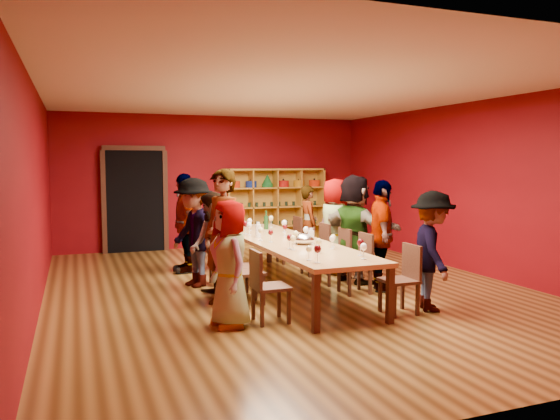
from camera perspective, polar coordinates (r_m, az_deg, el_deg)
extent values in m
cube|color=#4F3315|center=(8.53, 0.68, -8.23)|extent=(7.10, 9.10, 0.02)
cube|color=#5F040A|center=(12.62, -6.83, 2.95)|extent=(7.10, 0.02, 3.00)
cube|color=#5F040A|center=(4.45, 22.45, -1.09)|extent=(7.10, 0.02, 3.00)
cube|color=#5F040A|center=(7.76, -24.23, 1.29)|extent=(0.02, 9.10, 3.00)
cube|color=#5F040A|center=(10.14, 19.51, 2.21)|extent=(0.02, 9.10, 3.00)
cube|color=silver|center=(8.37, 0.70, 12.33)|extent=(7.10, 9.10, 0.02)
cube|color=#B8854C|center=(8.39, 0.68, -3.38)|extent=(1.10, 4.50, 0.06)
cube|color=#321910|center=(6.32, 3.78, -9.66)|extent=(0.08, 0.08, 0.69)
cube|color=#321910|center=(10.34, -6.27, -3.91)|extent=(0.08, 0.08, 0.69)
cube|color=#321910|center=(6.77, 11.43, -8.74)|extent=(0.08, 0.08, 0.69)
cube|color=#321910|center=(10.63, -1.14, -3.65)|extent=(0.08, 0.08, 0.69)
cube|color=black|center=(12.26, -14.92, 0.89)|extent=(1.20, 0.14, 2.20)
cube|color=#321910|center=(12.17, -15.01, 6.28)|extent=(1.32, 0.06, 0.10)
cube|color=#321910|center=(12.14, -17.94, 0.78)|extent=(0.10, 0.06, 2.20)
cube|color=#321910|center=(12.27, -11.87, 0.96)|extent=(0.10, 0.06, 2.20)
cube|color=#BC872A|center=(12.49, -5.56, 0.19)|extent=(0.04, 0.40, 1.80)
cube|color=#BC872A|center=(13.30, 4.30, 0.49)|extent=(0.04, 0.40, 1.80)
cube|color=#BC872A|center=(12.80, -0.48, 4.27)|extent=(2.40, 0.40, 0.04)
cube|color=#BC872A|center=(12.94, -0.48, -3.54)|extent=(2.40, 0.40, 0.04)
cube|color=#BC872A|center=(13.02, -0.77, 0.41)|extent=(2.40, 0.02, 1.80)
cube|color=#BC872A|center=(12.89, -0.48, -1.65)|extent=(2.36, 0.38, 0.03)
cube|color=#BC872A|center=(12.84, -0.48, 0.34)|extent=(2.36, 0.38, 0.03)
cube|color=#BC872A|center=(12.82, -0.48, 2.35)|extent=(2.36, 0.38, 0.03)
cube|color=#BC872A|center=(12.65, -3.03, 0.27)|extent=(0.03, 0.38, 1.76)
cube|color=#BC872A|center=(12.84, -0.48, 0.34)|extent=(0.03, 0.38, 1.76)
cube|color=#BC872A|center=(13.06, 1.99, 0.42)|extent=(0.03, 0.38, 1.76)
cylinder|color=red|center=(12.50, -4.79, 2.68)|extent=(0.26, 0.26, 0.15)
sphere|color=black|center=(12.50, -4.79, 3.11)|extent=(0.05, 0.05, 0.05)
cylinder|color=navy|center=(12.62, -3.04, 2.71)|extent=(0.26, 0.26, 0.15)
sphere|color=black|center=(12.61, -3.04, 3.14)|extent=(0.05, 0.05, 0.05)
cylinder|color=#1B6F32|center=(12.74, -1.32, 2.58)|extent=(0.26, 0.26, 0.08)
cone|color=#1B6F32|center=(12.74, -1.33, 3.26)|extent=(0.24, 0.24, 0.22)
cylinder|color=#B21814|center=(12.88, 0.36, 2.76)|extent=(0.26, 0.26, 0.15)
sphere|color=black|center=(12.88, 0.36, 3.19)|extent=(0.05, 0.05, 0.05)
cylinder|color=#C18816|center=(13.03, 2.00, 2.79)|extent=(0.26, 0.26, 0.15)
sphere|color=black|center=(13.03, 2.00, 3.20)|extent=(0.05, 0.05, 0.05)
cylinder|color=red|center=(13.19, 3.60, 2.81)|extent=(0.26, 0.26, 0.15)
sphere|color=black|center=(13.19, 3.61, 3.22)|extent=(0.05, 0.05, 0.05)
cylinder|color=black|center=(12.57, -4.85, -1.54)|extent=(0.07, 0.07, 0.10)
cylinder|color=black|center=(12.62, -4.04, -1.51)|extent=(0.07, 0.07, 0.10)
cylinder|color=black|center=(12.67, -3.24, -1.48)|extent=(0.07, 0.07, 0.10)
cylinder|color=black|center=(12.73, -2.44, -1.44)|extent=(0.07, 0.07, 0.10)
cylinder|color=black|center=(12.79, -1.65, -1.41)|extent=(0.07, 0.07, 0.10)
cylinder|color=black|center=(12.85, -0.87, -1.38)|extent=(0.07, 0.07, 0.10)
cylinder|color=black|center=(12.91, -0.10, -1.35)|extent=(0.07, 0.07, 0.10)
cylinder|color=black|center=(12.98, 0.66, -1.32)|extent=(0.07, 0.07, 0.10)
cylinder|color=black|center=(13.05, 1.42, -1.28)|extent=(0.07, 0.07, 0.10)
cylinder|color=black|center=(13.12, 2.17, -1.25)|extent=(0.07, 0.07, 0.10)
cylinder|color=black|center=(13.19, 2.91, -1.22)|extent=(0.07, 0.07, 0.10)
cylinder|color=black|center=(13.26, 3.64, -1.19)|extent=(0.07, 0.07, 0.10)
cylinder|color=black|center=(12.52, -4.86, 0.50)|extent=(0.07, 0.07, 0.10)
cylinder|color=black|center=(12.57, -4.05, 0.53)|extent=(0.07, 0.07, 0.10)
cylinder|color=black|center=(12.63, -3.25, 0.55)|extent=(0.07, 0.07, 0.10)
cylinder|color=black|center=(12.69, -2.45, 0.58)|extent=(0.07, 0.07, 0.10)
cylinder|color=black|center=(12.74, -1.66, 0.60)|extent=(0.07, 0.07, 0.10)
cylinder|color=black|center=(12.81, -0.88, 0.62)|extent=(0.07, 0.07, 0.10)
cylinder|color=black|center=(12.87, -0.10, 0.64)|extent=(0.07, 0.07, 0.10)
cylinder|color=black|center=(12.94, 0.66, 0.67)|extent=(0.07, 0.07, 0.10)
cylinder|color=black|center=(13.00, 1.42, 0.69)|extent=(0.07, 0.07, 0.10)
cylinder|color=black|center=(13.08, 2.17, 0.71)|extent=(0.07, 0.07, 0.10)
cylinder|color=black|center=(13.15, 2.92, 0.73)|extent=(0.07, 0.07, 0.10)
cylinder|color=black|center=(13.22, 3.65, 0.75)|extent=(0.07, 0.07, 0.10)
cube|color=#321910|center=(6.70, -0.98, -8.06)|extent=(0.42, 0.42, 0.04)
cube|color=#321910|center=(6.58, -2.54, -6.15)|extent=(0.04, 0.40, 0.44)
cube|color=#321910|center=(6.54, -1.89, -10.41)|extent=(0.04, 0.04, 0.41)
cube|color=#321910|center=(6.65, 0.93, -10.14)|extent=(0.04, 0.04, 0.41)
cube|color=#321910|center=(6.85, -2.82, -9.69)|extent=(0.04, 0.04, 0.41)
cube|color=#321910|center=(6.96, -0.12, -9.45)|extent=(0.04, 0.04, 0.41)
imported|color=#5977B8|center=(6.48, -5.24, -5.60)|extent=(0.47, 0.77, 1.51)
cube|color=#321910|center=(7.56, -3.38, -6.55)|extent=(0.42, 0.42, 0.04)
cube|color=#321910|center=(7.46, -4.79, -4.84)|extent=(0.04, 0.40, 0.44)
cube|color=#321910|center=(7.40, -4.25, -8.59)|extent=(0.04, 0.04, 0.41)
cube|color=#321910|center=(7.50, -1.73, -8.39)|extent=(0.04, 0.04, 0.41)
cube|color=#321910|center=(7.72, -4.97, -8.03)|extent=(0.04, 0.04, 0.41)
cube|color=#321910|center=(7.82, -2.55, -7.85)|extent=(0.04, 0.04, 0.41)
imported|color=silver|center=(7.38, -6.04, -2.92)|extent=(0.72, 0.82, 1.86)
cube|color=#321910|center=(7.96, -4.30, -5.97)|extent=(0.42, 0.42, 0.04)
cube|color=#321910|center=(7.87, -5.65, -4.33)|extent=(0.04, 0.40, 0.44)
cube|color=#321910|center=(7.80, -5.15, -7.89)|extent=(0.04, 0.04, 0.41)
cube|color=#321910|center=(7.90, -2.75, -7.72)|extent=(0.04, 0.04, 0.41)
cube|color=#321910|center=(8.12, -5.80, -7.38)|extent=(0.04, 0.04, 0.41)
cube|color=#321910|center=(8.21, -3.49, -7.22)|extent=(0.04, 0.04, 0.41)
imported|color=#5B81BB|center=(7.80, -7.13, -3.72)|extent=(0.44, 0.76, 1.53)
cube|color=#321910|center=(8.80, -5.94, -4.93)|extent=(0.42, 0.42, 0.04)
cube|color=#321910|center=(8.71, -7.16, -3.44)|extent=(0.04, 0.40, 0.44)
cube|color=#321910|center=(8.63, -6.73, -6.64)|extent=(0.04, 0.04, 0.41)
cube|color=#321910|center=(8.72, -4.55, -6.51)|extent=(0.04, 0.04, 0.41)
cube|color=#321910|center=(8.96, -7.26, -6.22)|extent=(0.04, 0.04, 0.41)
cube|color=#321910|center=(9.04, -5.16, -6.10)|extent=(0.04, 0.04, 0.41)
imported|color=white|center=(8.63, -8.97, -2.33)|extent=(0.78, 1.19, 1.70)
cube|color=#321910|center=(9.91, -7.66, -3.83)|extent=(0.42, 0.42, 0.04)
cube|color=#321910|center=(9.83, -8.76, -2.50)|extent=(0.04, 0.40, 0.44)
cube|color=#321910|center=(9.74, -8.40, -5.33)|extent=(0.04, 0.04, 0.41)
cube|color=#321910|center=(9.82, -6.45, -5.22)|extent=(0.04, 0.04, 0.41)
cube|color=#321910|center=(10.07, -8.81, -4.99)|extent=(0.04, 0.04, 0.41)
cube|color=#321910|center=(10.15, -6.93, -4.90)|extent=(0.04, 0.04, 0.41)
imported|color=#48474C|center=(9.77, -9.91, -1.34)|extent=(0.48, 1.03, 1.75)
cube|color=#321910|center=(7.21, 12.32, -7.23)|extent=(0.42, 0.42, 0.04)
cube|color=#321910|center=(7.27, 13.61, -5.23)|extent=(0.04, 0.40, 0.44)
cube|color=#321910|center=(7.03, 11.87, -9.42)|extent=(0.04, 0.04, 0.41)
cube|color=#321910|center=(7.22, 14.17, -9.09)|extent=(0.04, 0.04, 0.41)
cube|color=#321910|center=(7.31, 10.42, -8.83)|extent=(0.04, 0.04, 0.41)
cube|color=#321910|center=(7.49, 12.67, -8.54)|extent=(0.04, 0.04, 0.41)
imported|color=pink|center=(7.43, 15.64, -4.13)|extent=(0.77, 1.10, 1.58)
cube|color=#321910|center=(8.20, 7.79, -5.67)|extent=(0.42, 0.42, 0.04)
cube|color=#321910|center=(8.26, 8.97, -3.93)|extent=(0.04, 0.40, 0.44)
cube|color=#321910|center=(8.02, 7.28, -7.55)|extent=(0.04, 0.04, 0.41)
cube|color=#321910|center=(8.19, 9.40, -7.32)|extent=(0.04, 0.04, 0.41)
cube|color=#321910|center=(8.32, 6.17, -7.09)|extent=(0.04, 0.04, 0.41)
cube|color=#321910|center=(8.47, 8.24, -6.88)|extent=(0.04, 0.04, 0.41)
imported|color=#15163A|center=(8.36, 10.57, -2.66)|extent=(0.81, 1.08, 1.68)
cube|color=#321910|center=(8.79, 5.69, -4.93)|extent=(0.42, 0.42, 0.04)
cube|color=#321910|center=(8.84, 6.81, -3.31)|extent=(0.04, 0.40, 0.44)
cube|color=#321910|center=(8.61, 5.16, -6.66)|extent=(0.04, 0.04, 0.41)
cube|color=#321910|center=(8.76, 7.17, -6.48)|extent=(0.04, 0.04, 0.41)
cube|color=#321910|center=(8.91, 4.20, -6.26)|extent=(0.04, 0.04, 0.41)
cube|color=#321910|center=(9.06, 6.16, -6.09)|extent=(0.04, 0.04, 0.41)
imported|color=#121633|center=(8.89, 7.82, -1.93)|extent=(0.87, 1.69, 1.75)
cube|color=#321910|center=(9.46, 3.66, -4.21)|extent=(0.42, 0.42, 0.04)
cube|color=#321910|center=(9.51, 4.71, -2.71)|extent=(0.04, 0.40, 0.44)
cube|color=#321910|center=(9.28, 3.12, -5.80)|extent=(0.04, 0.04, 0.41)
cube|color=#321910|center=(9.42, 5.02, -5.65)|extent=(0.04, 0.04, 0.41)
cube|color=#321910|center=(9.59, 2.30, -5.45)|extent=(0.04, 0.04, 0.41)
cube|color=#321910|center=(9.72, 4.15, -5.31)|extent=(0.04, 0.04, 0.41)
imported|color=pink|center=(9.57, 5.75, -1.70)|extent=(0.56, 0.87, 1.66)
cube|color=#321910|center=(10.58, 0.91, -3.22)|extent=(0.42, 0.42, 0.04)
cube|color=#321910|center=(10.62, 1.86, -1.89)|extent=(0.04, 0.40, 0.44)
cube|color=#321910|center=(10.39, 0.38, -4.62)|extent=(0.04, 0.04, 0.41)
cube|color=#321910|center=(10.52, 2.11, -4.51)|extent=(0.04, 0.04, 0.41)
cube|color=#321910|center=(10.71, -0.28, -4.34)|extent=(0.04, 0.04, 0.41)
cube|color=#321910|center=(10.83, 1.41, -4.23)|extent=(0.04, 0.04, 0.41)
imported|color=#45454A|center=(10.70, 2.99, -1.42)|extent=(0.46, 0.59, 1.49)
cylinder|color=white|center=(8.36, -2.01, -3.18)|extent=(0.07, 0.07, 0.01)
cylinder|color=white|center=(8.35, -2.01, -2.76)|extent=(0.01, 0.01, 0.11)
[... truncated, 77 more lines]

